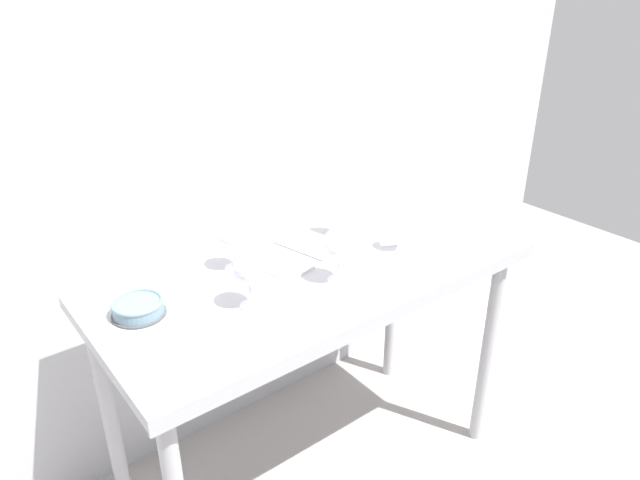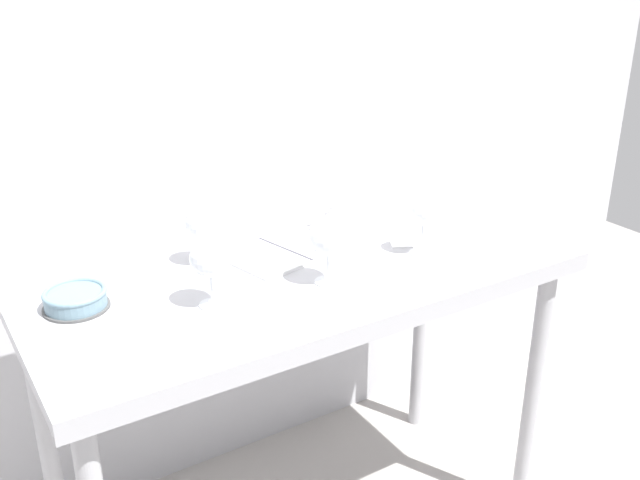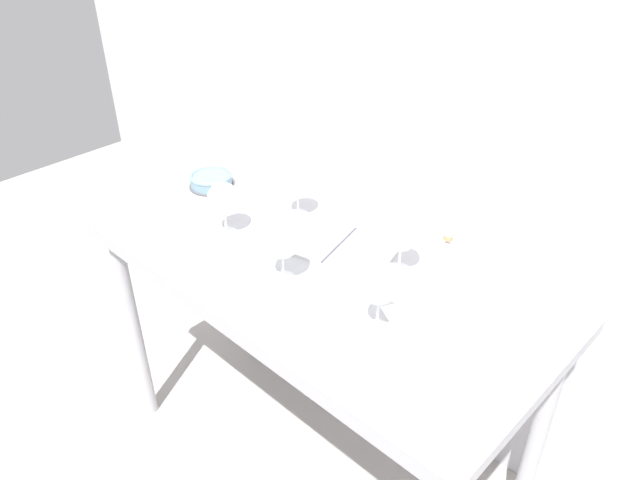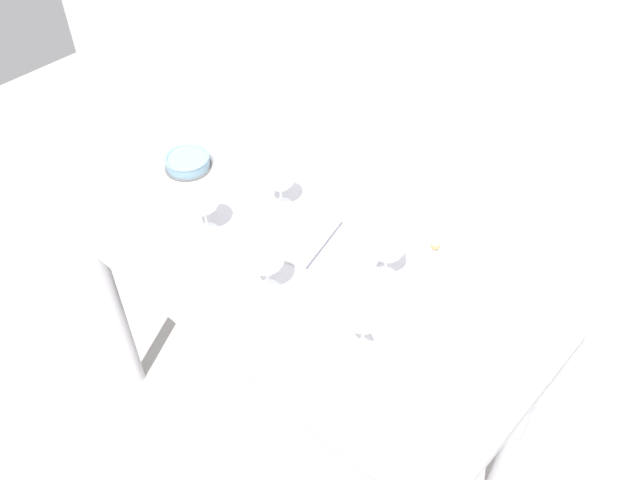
{
  "view_description": "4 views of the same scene",
  "coord_description": "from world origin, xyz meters",
  "px_view_note": "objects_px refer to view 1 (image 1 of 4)",
  "views": [
    {
      "loc": [
        -0.99,
        -1.31,
        1.79
      ],
      "look_at": [
        -0.0,
        -0.03,
        1.01
      ],
      "focal_mm": 32.77,
      "sensor_mm": 36.0,
      "label": 1
    },
    {
      "loc": [
        -0.85,
        -1.45,
        1.68
      ],
      "look_at": [
        0.04,
        -0.02,
        0.97
      ],
      "focal_mm": 40.52,
      "sensor_mm": 36.0,
      "label": 2
    },
    {
      "loc": [
        0.99,
        -1.0,
        1.89
      ],
      "look_at": [
        -0.01,
        0.05,
        0.94
      ],
      "focal_mm": 34.43,
      "sensor_mm": 36.0,
      "label": 3
    },
    {
      "loc": [
        0.9,
        -0.89,
        2.25
      ],
      "look_at": [
        0.06,
        0.03,
        1.01
      ],
      "focal_mm": 37.87,
      "sensor_mm": 36.0,
      "label": 4
    }
  ],
  "objects_px": {
    "wine_glass_far_left": "(233,238)",
    "wine_glass_near_left": "(249,270)",
    "tasting_sheet_upper": "(393,228)",
    "open_notebook": "(298,253)",
    "wine_glass_near_right": "(407,218)",
    "tasting_bowl": "(138,307)",
    "wine_glass_near_center": "(338,245)",
    "decanter_funnel": "(336,210)",
    "wine_glass_far_right": "(338,207)"
  },
  "relations": [
    {
      "from": "wine_glass_far_left",
      "to": "wine_glass_near_center",
      "type": "xyz_separation_m",
      "value": [
        0.21,
        -0.26,
        0.01
      ]
    },
    {
      "from": "wine_glass_far_right",
      "to": "tasting_sheet_upper",
      "type": "bearing_deg",
      "value": -21.22
    },
    {
      "from": "wine_glass_near_right",
      "to": "open_notebook",
      "type": "bearing_deg",
      "value": 146.38
    },
    {
      "from": "wine_glass_near_left",
      "to": "open_notebook",
      "type": "relative_size",
      "value": 0.46
    },
    {
      "from": "wine_glass_far_left",
      "to": "wine_glass_near_right",
      "type": "distance_m",
      "value": 0.57
    },
    {
      "from": "wine_glass_near_right",
      "to": "tasting_sheet_upper",
      "type": "height_order",
      "value": "wine_glass_near_right"
    },
    {
      "from": "wine_glass_near_right",
      "to": "wine_glass_near_left",
      "type": "bearing_deg",
      "value": 177.86
    },
    {
      "from": "tasting_sheet_upper",
      "to": "wine_glass_near_center",
      "type": "bearing_deg",
      "value": -129.82
    },
    {
      "from": "wine_glass_near_left",
      "to": "decanter_funnel",
      "type": "xyz_separation_m",
      "value": [
        0.57,
        0.31,
        -0.07
      ]
    },
    {
      "from": "wine_glass_near_center",
      "to": "decanter_funnel",
      "type": "xyz_separation_m",
      "value": [
        0.28,
        0.35,
        -0.07
      ]
    },
    {
      "from": "wine_glass_far_right",
      "to": "decanter_funnel",
      "type": "distance_m",
      "value": 0.15
    },
    {
      "from": "wine_glass_far_left",
      "to": "wine_glass_near_center",
      "type": "distance_m",
      "value": 0.33
    },
    {
      "from": "wine_glass_far_left",
      "to": "wine_glass_near_left",
      "type": "relative_size",
      "value": 0.94
    },
    {
      "from": "wine_glass_far_left",
      "to": "wine_glass_near_right",
      "type": "bearing_deg",
      "value": -25.31
    },
    {
      "from": "wine_glass_near_center",
      "to": "tasting_bowl",
      "type": "relative_size",
      "value": 1.15
    },
    {
      "from": "wine_glass_near_center",
      "to": "tasting_sheet_upper",
      "type": "bearing_deg",
      "value": 22.85
    },
    {
      "from": "wine_glass_near_right",
      "to": "decanter_funnel",
      "type": "height_order",
      "value": "wine_glass_near_right"
    },
    {
      "from": "wine_glass_near_center",
      "to": "open_notebook",
      "type": "relative_size",
      "value": 0.48
    },
    {
      "from": "wine_glass_far_right",
      "to": "wine_glass_far_left",
      "type": "relative_size",
      "value": 1.05
    },
    {
      "from": "open_notebook",
      "to": "tasting_bowl",
      "type": "height_order",
      "value": "tasting_bowl"
    },
    {
      "from": "open_notebook",
      "to": "tasting_bowl",
      "type": "relative_size",
      "value": 2.4
    },
    {
      "from": "wine_glass_far_left",
      "to": "wine_glass_near_right",
      "type": "xyz_separation_m",
      "value": [
        0.52,
        -0.24,
        0.01
      ]
    },
    {
      "from": "wine_glass_near_left",
      "to": "tasting_sheet_upper",
      "type": "distance_m",
      "value": 0.71
    },
    {
      "from": "wine_glass_near_center",
      "to": "decanter_funnel",
      "type": "relative_size",
      "value": 1.22
    },
    {
      "from": "wine_glass_near_left",
      "to": "tasting_sheet_upper",
      "type": "relative_size",
      "value": 0.61
    },
    {
      "from": "wine_glass_far_right",
      "to": "wine_glass_near_right",
      "type": "height_order",
      "value": "wine_glass_near_right"
    },
    {
      "from": "wine_glass_far_right",
      "to": "wine_glass_near_left",
      "type": "bearing_deg",
      "value": -157.13
    },
    {
      "from": "open_notebook",
      "to": "decanter_funnel",
      "type": "relative_size",
      "value": 2.56
    },
    {
      "from": "wine_glass_far_right",
      "to": "tasting_sheet_upper",
      "type": "distance_m",
      "value": 0.24
    },
    {
      "from": "wine_glass_near_right",
      "to": "wine_glass_far_right",
      "type": "bearing_deg",
      "value": 115.45
    },
    {
      "from": "wine_glass_far_left",
      "to": "tasting_bowl",
      "type": "relative_size",
      "value": 1.04
    },
    {
      "from": "wine_glass_far_right",
      "to": "wine_glass_far_left",
      "type": "height_order",
      "value": "wine_glass_far_right"
    },
    {
      "from": "wine_glass_far_right",
      "to": "wine_glass_near_center",
      "type": "height_order",
      "value": "wine_glass_near_center"
    },
    {
      "from": "open_notebook",
      "to": "tasting_bowl",
      "type": "bearing_deg",
      "value": 169.37
    },
    {
      "from": "wine_glass_near_right",
      "to": "tasting_bowl",
      "type": "relative_size",
      "value": 1.11
    },
    {
      "from": "wine_glass_far_left",
      "to": "tasting_bowl",
      "type": "xyz_separation_m",
      "value": [
        -0.35,
        -0.07,
        -0.08
      ]
    },
    {
      "from": "wine_glass_near_right",
      "to": "tasting_bowl",
      "type": "xyz_separation_m",
      "value": [
        -0.86,
        0.17,
        -0.1
      ]
    },
    {
      "from": "wine_glass_near_center",
      "to": "open_notebook",
      "type": "xyz_separation_m",
      "value": [
        0.01,
        0.22,
        -0.12
      ]
    },
    {
      "from": "wine_glass_near_center",
      "to": "tasting_bowl",
      "type": "xyz_separation_m",
      "value": [
        -0.56,
        0.19,
        -0.1
      ]
    },
    {
      "from": "wine_glass_far_right",
      "to": "open_notebook",
      "type": "bearing_deg",
      "value": -172.23
    },
    {
      "from": "wine_glass_near_center",
      "to": "decanter_funnel",
      "type": "bearing_deg",
      "value": 51.33
    },
    {
      "from": "wine_glass_near_right",
      "to": "wine_glass_far_left",
      "type": "bearing_deg",
      "value": 154.69
    },
    {
      "from": "wine_glass_near_center",
      "to": "decanter_funnel",
      "type": "height_order",
      "value": "wine_glass_near_center"
    },
    {
      "from": "wine_glass_far_left",
      "to": "wine_glass_near_left",
      "type": "xyz_separation_m",
      "value": [
        -0.08,
        -0.22,
        0.01
      ]
    },
    {
      "from": "wine_glass_far_left",
      "to": "tasting_sheet_upper",
      "type": "distance_m",
      "value": 0.62
    },
    {
      "from": "open_notebook",
      "to": "tasting_sheet_upper",
      "type": "xyz_separation_m",
      "value": [
        0.39,
        -0.05,
        -0.0
      ]
    },
    {
      "from": "wine_glass_near_left",
      "to": "open_notebook",
      "type": "distance_m",
      "value": 0.36
    },
    {
      "from": "open_notebook",
      "to": "decanter_funnel",
      "type": "distance_m",
      "value": 0.31
    },
    {
      "from": "wine_glass_far_right",
      "to": "wine_glass_far_left",
      "type": "distance_m",
      "value": 0.41
    },
    {
      "from": "wine_glass_near_left",
      "to": "wine_glass_far_left",
      "type": "bearing_deg",
      "value": 70.38
    }
  ]
}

